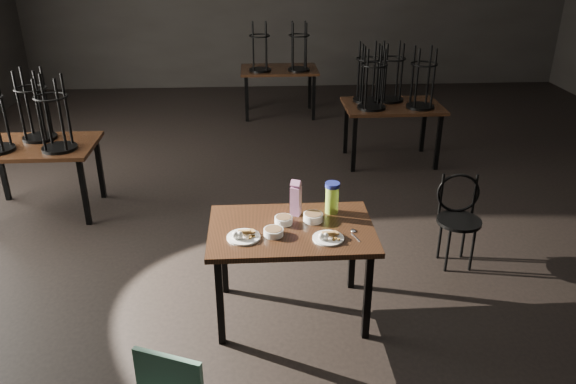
{
  "coord_description": "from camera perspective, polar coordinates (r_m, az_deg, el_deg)",
  "views": [
    {
      "loc": [
        -0.85,
        -4.66,
        2.7
      ],
      "look_at": [
        -0.6,
        -0.69,
        0.85
      ],
      "focal_mm": 35.0,
      "sensor_mm": 36.0,
      "label": 1
    }
  ],
  "objects": [
    {
      "name": "spoon",
      "position": [
        4.04,
        6.69,
        -4.02
      ],
      "size": [
        0.05,
        0.19,
        0.01
      ],
      "color": "silver",
      "rests_on": "main_table"
    },
    {
      "name": "juice_carton",
      "position": [
        4.2,
        0.8,
        -0.68
      ],
      "size": [
        0.09,
        0.09,
        0.29
      ],
      "color": "#831765",
      "rests_on": "main_table"
    },
    {
      "name": "plate_left",
      "position": [
        3.94,
        -4.57,
        -4.43
      ],
      "size": [
        0.24,
        0.24,
        0.08
      ],
      "color": "white",
      "rests_on": "main_table"
    },
    {
      "name": "bentwood_chair",
      "position": [
        5.1,
        16.91,
        -2.04
      ],
      "size": [
        0.4,
        0.39,
        0.81
      ],
      "rotation": [
        0.0,
        0.0,
        -0.14
      ],
      "color": "black",
      "rests_on": "ground"
    },
    {
      "name": "bowl_far",
      "position": [
        4.16,
        2.56,
        -2.55
      ],
      "size": [
        0.15,
        0.15,
        0.06
      ],
      "color": "white",
      "rests_on": "main_table"
    },
    {
      "name": "main_table",
      "position": [
        4.11,
        0.35,
        -4.61
      ],
      "size": [
        1.2,
        0.8,
        0.75
      ],
      "color": "black",
      "rests_on": "ground"
    },
    {
      "name": "bowl_near",
      "position": [
        4.12,
        -0.46,
        -2.86
      ],
      "size": [
        0.13,
        0.13,
        0.05
      ],
      "color": "white",
      "rests_on": "main_table"
    },
    {
      "name": "bowl_big",
      "position": [
        3.96,
        -1.49,
        -4.07
      ],
      "size": [
        0.14,
        0.14,
        0.05
      ],
      "color": "white",
      "rests_on": "main_table"
    },
    {
      "name": "bg_table_left",
      "position": [
        6.2,
        -24.47,
        4.59
      ],
      "size": [
        1.2,
        0.8,
        1.48
      ],
      "color": "black",
      "rests_on": "ground"
    },
    {
      "name": "plate_right",
      "position": [
        3.92,
        4.09,
        -4.55
      ],
      "size": [
        0.22,
        0.22,
        0.07
      ],
      "color": "white",
      "rests_on": "main_table"
    },
    {
      "name": "bg_table_far",
      "position": [
        8.98,
        -0.9,
        12.39
      ],
      "size": [
        1.2,
        0.8,
        1.48
      ],
      "color": "black",
      "rests_on": "ground"
    },
    {
      "name": "bg_table_right",
      "position": [
        7.15,
        10.39,
        9.13
      ],
      "size": [
        1.2,
        0.8,
        1.48
      ],
      "color": "black",
      "rests_on": "ground"
    },
    {
      "name": "water_bottle",
      "position": [
        4.25,
        4.49,
        -0.55
      ],
      "size": [
        0.15,
        0.15,
        0.24
      ],
      "color": "#B4E543",
      "rests_on": "main_table"
    }
  ]
}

